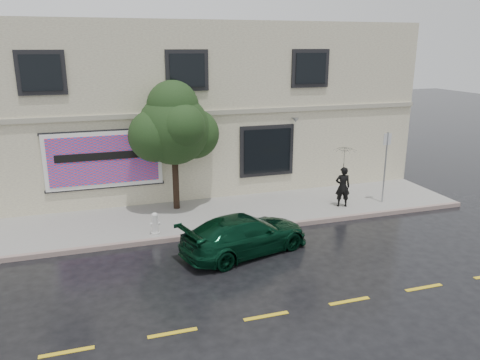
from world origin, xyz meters
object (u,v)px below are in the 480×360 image
object	(u,v)px
street_tree	(174,129)
car	(245,234)
pedestrian	(343,187)
fire_hydrant	(155,224)

from	to	relation	value
street_tree	car	bearing A→B (deg)	-72.38
car	street_tree	bearing A→B (deg)	1.39
pedestrian	fire_hydrant	xyz separation A→B (m)	(-7.19, -0.61, -0.41)
pedestrian	car	bearing A→B (deg)	43.70
street_tree	fire_hydrant	xyz separation A→B (m)	(-1.11, -2.30, -2.66)
street_tree	fire_hydrant	size ratio (longest dim) A/B	5.81
pedestrian	fire_hydrant	distance (m)	7.23
car	fire_hydrant	xyz separation A→B (m)	(-2.45, 1.91, -0.08)
pedestrian	fire_hydrant	size ratio (longest dim) A/B	2.08
pedestrian	street_tree	distance (m)	6.69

